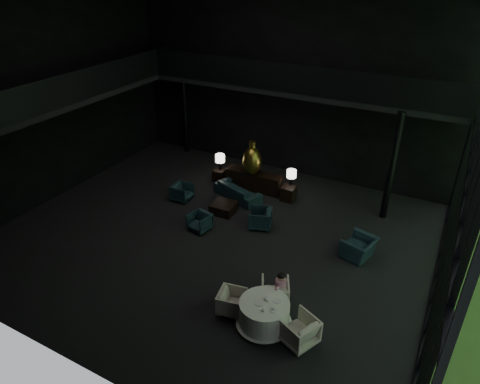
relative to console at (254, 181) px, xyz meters
The scene contains 34 objects.
floor 3.72m from the console, 84.64° to the right, with size 14.00×12.00×0.02m, color black.
wall_back 4.31m from the console, 81.50° to the left, with size 14.00×0.04×8.00m, color black.
wall_front 10.34m from the console, 87.95° to the right, with size 14.00×0.04×8.00m, color black.
wall_left 8.42m from the console, 151.03° to the right, with size 0.04×12.00×8.00m, color black.
curtain_wall 8.94m from the console, 26.79° to the right, with size 0.20×12.00×8.00m, color black, non-canonical shape.
mezzanine_left 7.66m from the console, 146.91° to the right, with size 2.00×12.00×0.25m, color black.
mezzanine_back 4.08m from the console, 44.35° to the left, with size 12.00×2.00×0.25m, color black.
railing_left 7.28m from the console, 141.63° to the right, with size 0.06×12.00×1.00m, color black.
railing_back 4.44m from the console, 13.20° to the left, with size 12.00×0.06×1.00m, color black.
column_nw 5.32m from the console, 156.58° to the left, with size 0.24×0.24×4.00m, color black.
column_ne 5.40m from the console, ahead, with size 0.24×0.24×4.00m, color black.
console is the anchor object (origin of this frame).
bronze_urn 0.99m from the console, 90.00° to the right, with size 0.74×0.74×1.39m.
side_table_left 1.61m from the console, behind, with size 0.46×0.46×0.51m, color black.
table_lamp_left 1.71m from the console, behind, with size 0.40×0.40×0.67m.
side_table_right 1.61m from the console, ahead, with size 0.52×0.52×0.57m, color black.
table_lamp_right 1.72m from the console, ahead, with size 0.37×0.37×0.63m.
sofa 0.98m from the console, 103.48° to the right, with size 2.00×0.58×0.78m, color black.
lounge_armchair_west 2.96m from the console, 134.17° to the right, with size 0.66×0.62×0.68m, color #162234.
lounge_armchair_east 2.83m from the console, 58.94° to the right, with size 0.76×0.71×0.78m, color black.
lounge_armchair_south 3.58m from the console, 95.02° to the right, with size 0.60×0.57×0.62m, color black.
window_armchair 5.52m from the console, 26.58° to the right, with size 0.97×0.63×0.85m, color black.
coffee_table 2.18m from the console, 94.33° to the right, with size 0.83×0.83×0.37m, color black.
dining_table 7.42m from the console, 61.43° to the right, with size 1.46×1.46×0.75m.
dining_chair_north 6.57m from the console, 58.38° to the right, with size 0.74×0.69×0.76m, color beige.
dining_chair_east 8.01m from the console, 55.59° to the right, with size 0.83×0.78×0.85m, color #B2AB99.
dining_chair_west 6.96m from the console, 68.26° to the right, with size 0.63×0.59×0.65m, color #B3AE9A.
child 6.71m from the console, 57.33° to the right, with size 0.29×0.29×0.63m.
plate_a 7.45m from the console, 62.30° to the right, with size 0.24×0.24×0.02m, color white.
plate_b 7.37m from the console, 59.00° to the right, with size 0.20×0.20×0.01m, color white.
saucer 7.69m from the console, 59.88° to the right, with size 0.17×0.17×0.01m, color white.
coffee_cup 7.66m from the console, 59.99° to the right, with size 0.08×0.08×0.06m, color white.
cereal_bowl 7.32m from the console, 60.92° to the right, with size 0.17×0.17×0.08m, color white.
cream_pot 7.71m from the console, 61.87° to the right, with size 0.07×0.07×0.08m, color #99999E.
Camera 1 is at (6.45, -10.22, 8.37)m, focal length 32.00 mm.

